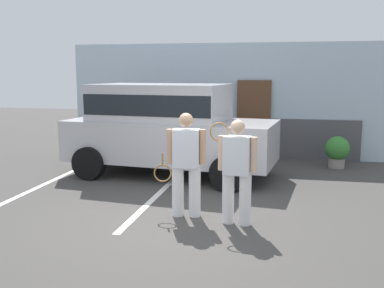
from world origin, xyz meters
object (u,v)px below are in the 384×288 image
Objects in this scene: tennis_player_man at (186,164)px; tennis_player_woman at (237,170)px; potted_plant_by_porch at (337,150)px; parked_suv at (167,125)px.

tennis_player_man is 0.87m from tennis_player_woman.
potted_plant_by_porch is (2.80, 4.41, -0.44)m from tennis_player_man.
parked_suv is 4.24m from potted_plant_by_porch.
parked_suv is 3.61m from tennis_player_woman.
tennis_player_man is 5.24m from potted_plant_by_porch.
parked_suv is 2.85× the size of tennis_player_man.
tennis_player_woman reaches higher than potted_plant_by_porch.
potted_plant_by_porch is (3.87, 1.58, -0.72)m from parked_suv.
tennis_player_woman is at bearing -51.49° from parked_suv.
tennis_player_man is (1.06, -2.83, -0.28)m from parked_suv.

